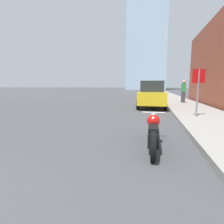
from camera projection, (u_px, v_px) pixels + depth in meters
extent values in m
cube|color=gray|center=(163.00, 93.00, 38.28)|extent=(2.74, 240.00, 0.15)
cube|color=#9EB7CC|center=(148.00, 16.00, 76.39)|extent=(16.55, 16.55, 64.32)
cylinder|color=black|center=(153.00, 127.00, 5.07)|extent=(0.10, 0.60, 0.60)
cylinder|color=black|center=(153.00, 146.00, 3.45)|extent=(0.10, 0.60, 0.60)
cube|color=black|center=(153.00, 134.00, 4.26)|extent=(0.25, 1.27, 0.32)
sphere|color=red|center=(153.00, 121.00, 4.46)|extent=(0.33, 0.33, 0.33)
cube|color=black|center=(153.00, 128.00, 3.96)|extent=(0.22, 0.58, 0.10)
sphere|color=silver|center=(153.00, 116.00, 5.04)|extent=(0.16, 0.16, 0.16)
cylinder|color=silver|center=(153.00, 113.00, 4.91)|extent=(0.62, 0.04, 0.04)
cube|color=gold|center=(152.00, 97.00, 12.08)|extent=(1.75, 4.00, 0.79)
cube|color=#23282D|center=(152.00, 86.00, 11.97)|extent=(1.48, 1.92, 0.73)
cylinder|color=black|center=(141.00, 101.00, 13.51)|extent=(0.20, 0.65, 0.65)
cylinder|color=black|center=(163.00, 102.00, 13.15)|extent=(0.20, 0.65, 0.65)
cylinder|color=black|center=(138.00, 105.00, 11.12)|extent=(0.20, 0.65, 0.65)
cylinder|color=black|center=(165.00, 105.00, 10.76)|extent=(0.20, 0.65, 0.65)
cube|color=#1E3899|center=(149.00, 92.00, 24.24)|extent=(2.02, 4.62, 0.64)
cube|color=#23282D|center=(149.00, 88.00, 24.14)|extent=(1.63, 2.25, 0.65)
cylinder|color=black|center=(143.00, 94.00, 25.80)|extent=(0.23, 0.63, 0.62)
cylinder|color=black|center=(155.00, 94.00, 25.51)|extent=(0.23, 0.63, 0.62)
cylinder|color=black|center=(143.00, 95.00, 23.06)|extent=(0.23, 0.63, 0.62)
cylinder|color=black|center=(156.00, 95.00, 22.77)|extent=(0.23, 0.63, 0.62)
cube|color=red|center=(151.00, 90.00, 36.10)|extent=(2.10, 3.90, 0.79)
cube|color=#23282D|center=(151.00, 87.00, 35.99)|extent=(1.71, 1.91, 0.65)
cylinder|color=black|center=(146.00, 92.00, 37.45)|extent=(0.23, 0.64, 0.63)
cylinder|color=black|center=(155.00, 92.00, 37.16)|extent=(0.23, 0.64, 0.63)
cylinder|color=black|center=(147.00, 92.00, 35.15)|extent=(0.23, 0.64, 0.63)
cylinder|color=black|center=(156.00, 92.00, 34.86)|extent=(0.23, 0.64, 0.63)
cylinder|color=slate|center=(198.00, 93.00, 7.66)|extent=(0.07, 0.07, 2.07)
cube|color=red|center=(199.00, 76.00, 7.55)|extent=(0.57, 0.26, 0.60)
cube|color=#38383D|center=(183.00, 97.00, 14.36)|extent=(0.29, 0.20, 0.88)
cube|color=#2D7F42|center=(184.00, 88.00, 14.24)|extent=(0.36, 0.20, 0.70)
sphere|color=tan|center=(184.00, 82.00, 14.17)|extent=(0.26, 0.26, 0.26)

